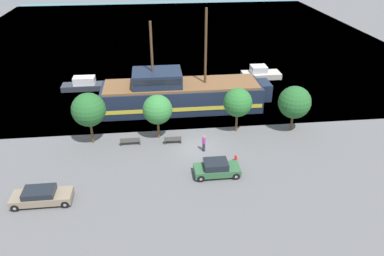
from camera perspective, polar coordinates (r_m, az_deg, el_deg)
The scene contains 15 objects.
ground_plane at distance 36.79m, azimuth 0.98°, elevation -3.08°, with size 160.00×160.00×0.00m, color #5B5B5E.
water_surface at distance 77.66m, azimuth -3.29°, elevation 13.93°, with size 80.00×80.00×0.00m, color teal.
pirate_ship at distance 44.21m, azimuth -1.80°, elevation 5.20°, with size 19.86×5.19×11.63m.
moored_boat_dockside at distance 55.17m, azimuth 10.37°, elevation 8.20°, with size 5.44×2.49×1.77m.
moored_boat_outer at distance 52.14m, azimuth -15.61°, elevation 6.39°, with size 7.03×2.00×1.73m.
parked_car_curb_front at distance 31.87m, azimuth -21.97°, elevation -9.59°, with size 4.60×1.85×1.28m.
parked_car_curb_mid at distance 32.68m, azimuth 3.76°, elevation -6.15°, with size 3.95×1.90×1.41m.
fire_hydrant at distance 34.71m, azimuth 6.68°, elevation -4.60°, with size 0.42×0.25×0.76m.
bench_promenade_east at distance 37.58m, azimuth -9.40°, elevation -1.98°, with size 1.96×0.45×0.85m.
bench_promenade_west at distance 37.37m, azimuth -2.95°, elevation -1.80°, with size 1.71×0.45×0.85m.
pedestrian_walking_near at distance 35.93m, azimuth 1.81°, elevation -2.35°, with size 0.32×0.32×1.67m.
tree_row_east at distance 37.42m, azimuth -15.48°, elevation 2.70°, with size 3.30×3.30×5.29m.
tree_row_mideast at distance 37.32m, azimuth -5.28°, elevation 2.81°, with size 2.97×2.97×4.67m.
tree_row_midwest at distance 38.68m, azimuth 6.98°, elevation 3.87°, with size 2.98×2.98×4.80m.
tree_row_west at distance 40.03m, azimuth 15.36°, elevation 3.80°, with size 3.38×3.38×4.93m.
Camera 1 is at (-4.16, -31.16, 19.11)m, focal length 35.00 mm.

